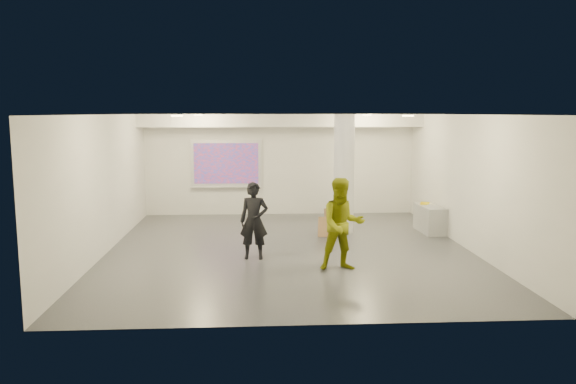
{
  "coord_description": "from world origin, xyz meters",
  "views": [
    {
      "loc": [
        -0.74,
        -12.21,
        3.04
      ],
      "look_at": [
        0.0,
        0.4,
        1.25
      ],
      "focal_mm": 35.0,
      "sensor_mm": 36.0,
      "label": 1
    }
  ],
  "objects": [
    {
      "name": "downlight_se",
      "position": [
        2.2,
        -1.5,
        2.98
      ],
      "size": [
        0.22,
        0.22,
        0.02
      ],
      "primitive_type": "cylinder",
      "color": "#FFE38A",
      "rests_on": "ceiling"
    },
    {
      "name": "cardboard_front",
      "position": [
        1.02,
        1.28,
        0.25
      ],
      "size": [
        0.48,
        0.27,
        0.49
      ],
      "primitive_type": "cube",
      "rotation": [
        -0.3,
        0.0,
        -0.19
      ],
      "color": "olive",
      "rests_on": "floor"
    },
    {
      "name": "soffit_band",
      "position": [
        0.0,
        3.95,
        2.82
      ],
      "size": [
        8.0,
        1.1,
        0.36
      ],
      "primitive_type": "cube",
      "color": "silver",
      "rests_on": "ceiling"
    },
    {
      "name": "papers_stack",
      "position": [
        3.77,
        1.92,
        0.69
      ],
      "size": [
        0.25,
        0.3,
        0.02
      ],
      "primitive_type": "cube",
      "rotation": [
        0.0,
        0.0,
        0.12
      ],
      "color": "silver",
      "rests_on": "credenza"
    },
    {
      "name": "credenza",
      "position": [
        3.72,
        1.69,
        0.34
      ],
      "size": [
        0.55,
        1.2,
        0.68
      ],
      "primitive_type": "cube",
      "rotation": [
        0.0,
        0.0,
        0.05
      ],
      "color": "#939598",
      "rests_on": "floor"
    },
    {
      "name": "floor",
      "position": [
        0.0,
        0.0,
        0.0
      ],
      "size": [
        8.0,
        9.0,
        0.01
      ],
      "primitive_type": "cube",
      "color": "#3C3E44",
      "rests_on": "ground"
    },
    {
      "name": "wall_front",
      "position": [
        0.0,
        -4.5,
        1.5
      ],
      "size": [
        8.0,
        0.01,
        3.0
      ],
      "primitive_type": "cube",
      "color": "silver",
      "rests_on": "floor"
    },
    {
      "name": "man",
      "position": [
        0.93,
        -1.66,
        0.9
      ],
      "size": [
        0.93,
        0.75,
        1.8
      ],
      "primitive_type": "imported",
      "rotation": [
        0.0,
        0.0,
        0.08
      ],
      "color": "olive",
      "rests_on": "floor"
    },
    {
      "name": "wall_right",
      "position": [
        4.0,
        0.0,
        1.5
      ],
      "size": [
        0.01,
        9.0,
        3.0
      ],
      "primitive_type": "cube",
      "color": "silver",
      "rests_on": "floor"
    },
    {
      "name": "wall_left",
      "position": [
        -4.0,
        0.0,
        1.5
      ],
      "size": [
        0.01,
        9.0,
        3.0
      ],
      "primitive_type": "cube",
      "color": "silver",
      "rests_on": "floor"
    },
    {
      "name": "column",
      "position": [
        1.5,
        1.8,
        1.5
      ],
      "size": [
        0.52,
        0.52,
        3.0
      ],
      "primitive_type": "cylinder",
      "color": "silver",
      "rests_on": "floor"
    },
    {
      "name": "projection_screen",
      "position": [
        -1.6,
        4.45,
        1.53
      ],
      "size": [
        2.1,
        0.13,
        1.42
      ],
      "color": "silver",
      "rests_on": "wall_back"
    },
    {
      "name": "cardboard_back",
      "position": [
        1.28,
        1.75,
        0.32
      ],
      "size": [
        0.58,
        0.29,
        0.64
      ],
      "primitive_type": "cube",
      "rotation": [
        -0.07,
        0.0,
        0.34
      ],
      "color": "olive",
      "rests_on": "floor"
    },
    {
      "name": "postit_pad",
      "position": [
        3.67,
        1.96,
        0.7
      ],
      "size": [
        0.32,
        0.37,
        0.03
      ],
      "primitive_type": "cube",
      "rotation": [
        0.0,
        0.0,
        -0.35
      ],
      "color": "#DEC001",
      "rests_on": "credenza"
    },
    {
      "name": "woman",
      "position": [
        -0.78,
        -0.71,
        0.81
      ],
      "size": [
        0.62,
        0.43,
        1.61
      ],
      "primitive_type": "imported",
      "rotation": [
        0.0,
        0.0,
        -0.07
      ],
      "color": "black",
      "rests_on": "floor"
    },
    {
      "name": "wall_back",
      "position": [
        0.0,
        4.5,
        1.5
      ],
      "size": [
        8.0,
        0.01,
        3.0
      ],
      "primitive_type": "cube",
      "color": "silver",
      "rests_on": "floor"
    },
    {
      "name": "downlight_ne",
      "position": [
        2.2,
        2.5,
        2.98
      ],
      "size": [
        0.22,
        0.22,
        0.02
      ],
      "primitive_type": "cylinder",
      "color": "#FFE38A",
      "rests_on": "ceiling"
    },
    {
      "name": "downlight_nw",
      "position": [
        -2.2,
        2.5,
        2.98
      ],
      "size": [
        0.22,
        0.22,
        0.02
      ],
      "primitive_type": "cylinder",
      "color": "#FFE38A",
      "rests_on": "ceiling"
    },
    {
      "name": "downlight_sw",
      "position": [
        -2.2,
        -1.5,
        2.98
      ],
      "size": [
        0.22,
        0.22,
        0.02
      ],
      "primitive_type": "cylinder",
      "color": "#FFE38A",
      "rests_on": "ceiling"
    },
    {
      "name": "ceiling",
      "position": [
        0.0,
        0.0,
        3.0
      ],
      "size": [
        8.0,
        9.0,
        0.01
      ],
      "primitive_type": "cube",
      "color": "white",
      "rests_on": "floor"
    }
  ]
}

